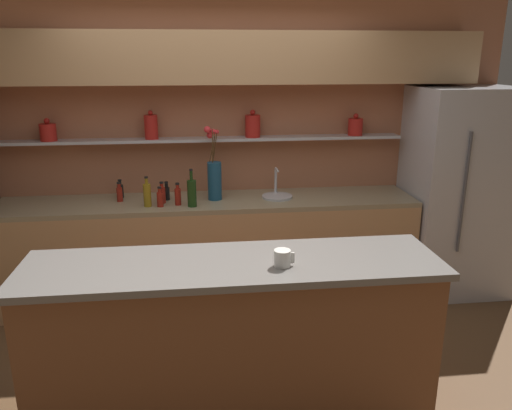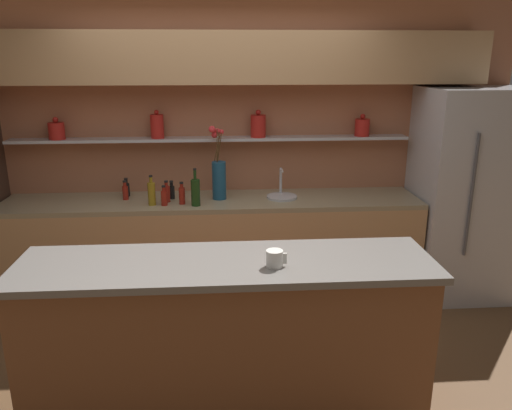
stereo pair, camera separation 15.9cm
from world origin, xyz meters
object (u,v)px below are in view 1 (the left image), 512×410
Objects in this scene: flower_vase at (214,176)px; sink_fixture at (277,194)px; bottle_wine_1 at (192,193)px; bottle_sauce_3 at (120,190)px; refrigerator at (459,192)px; bottle_sauce_0 at (162,194)px; bottle_oil_5 at (147,194)px; bottle_sauce_4 at (178,196)px; bottle_sauce_7 at (120,193)px; bottle_sauce_6 at (167,192)px; bottle_sauce_2 at (160,198)px; coffee_mug at (282,258)px.

sink_fixture is (0.54, -0.01, -0.18)m from flower_vase.
bottle_sauce_3 is at bearing 151.57° from bottle_wine_1.
bottle_sauce_3 is at bearing 176.24° from refrigerator.
refrigerator is at bearing 3.30° from bottle_wine_1.
bottle_oil_5 is at bearing -142.76° from bottle_sauce_0.
refrigerator reaches higher than flower_vase.
bottle_sauce_3 is at bearing 150.78° from bottle_sauce_4.
refrigerator is 7.37× the size of bottle_oil_5.
bottle_sauce_7 is at bearing 161.19° from bottle_sauce_4.
bottle_sauce_6 is at bearing 134.30° from bottle_wine_1.
bottle_sauce_0 reaches higher than bottle_sauce_2.
bottle_sauce_4 is 0.75× the size of bottle_oil_5.
bottle_sauce_6 is (0.15, 0.18, -0.04)m from bottle_oil_5.
bottle_sauce_0 is at bearing 114.23° from coffee_mug.
refrigerator is 2.20m from flower_vase.
bottle_sauce_3 is at bearing 170.16° from flower_vase.
sink_fixture is at bearing 7.54° from bottle_oil_5.
refrigerator is 2.63m from bottle_sauce_0.
bottle_sauce_7 is (-0.25, 0.18, -0.03)m from bottle_oil_5.
bottle_sauce_0 is (-0.98, -0.06, 0.05)m from sink_fixture.
bottle_sauce_3 is 0.42m from bottle_sauce_6.
bottle_oil_5 is 2.27× the size of coffee_mug.
refrigerator is at bearing 2.46° from bottle_sauce_2.
bottle_wine_1 is at bearing -134.57° from flower_vase.
bottle_sauce_4 reaches higher than bottle_sauce_6.
bottle_sauce_4 reaches higher than bottle_sauce_2.
bottle_wine_1 is 0.31m from bottle_sauce_6.
sink_fixture is 0.84× the size of bottle_wine_1.
flower_vase is 5.67× the size of coffee_mug.
bottle_sauce_3 is at bearing 139.13° from bottle_sauce_2.
coffee_mug is (1.10, -1.74, 0.08)m from bottle_sauce_7.
sink_fixture is 1.35m from bottle_sauce_7.
sink_fixture is at bearing 3.46° from bottle_sauce_0.
bottle_sauce_3 is at bearing 120.94° from coffee_mug.
flower_vase reaches higher than bottle_sauce_4.
bottle_sauce_3 is 0.97× the size of bottle_sauce_7.
bottle_sauce_6 is 0.96× the size of bottle_sauce_7.
sink_fixture reaches higher than bottle_sauce_2.
bottle_wine_1 reaches higher than coffee_mug.
bottle_sauce_2 is 0.90× the size of bottle_sauce_4.
refrigerator is 11.06× the size of bottle_sauce_7.
refrigerator is 2.52m from coffee_mug.
refrigerator reaches higher than bottle_sauce_2.
bottle_sauce_7 is at bearing 178.38° from refrigerator.
bottle_wine_1 reaches higher than bottle_sauce_4.
flower_vase is 2.00× the size of bottle_wine_1.
bottle_sauce_4 is (0.14, 0.03, 0.01)m from bottle_sauce_2.
bottle_sauce_2 is at bearing 174.69° from bottle_wine_1.
bottle_sauce_2 is at bearing -177.54° from refrigerator.
refrigerator is 10.10× the size of bottle_sauce_0.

